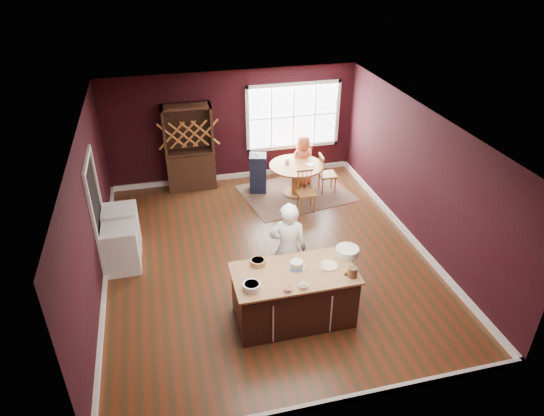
{
  "coord_description": "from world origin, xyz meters",
  "views": [
    {
      "loc": [
        -1.72,
        -7.39,
        5.51
      ],
      "look_at": [
        0.12,
        0.03,
        1.05
      ],
      "focal_mm": 32.0,
      "sensor_mm": 36.0,
      "label": 1
    }
  ],
  "objects_px": {
    "chair_south": "(306,192)",
    "baker": "(288,249)",
    "washer": "(122,249)",
    "high_chair": "(258,172)",
    "chair_east": "(328,173)",
    "hutch": "(189,148)",
    "layer_cake": "(297,265)",
    "chair_north": "(302,162)",
    "toddler": "(261,160)",
    "kitchen_island": "(294,297)",
    "dining_table": "(296,173)",
    "dryer": "(122,229)",
    "seated_woman": "(303,160)"
  },
  "relations": [
    {
      "from": "chair_east",
      "to": "layer_cake",
      "type": "bearing_deg",
      "value": 156.53
    },
    {
      "from": "baker",
      "to": "high_chair",
      "type": "relative_size",
      "value": 1.8
    },
    {
      "from": "dining_table",
      "to": "seated_woman",
      "type": "relative_size",
      "value": 0.99
    },
    {
      "from": "baker",
      "to": "hutch",
      "type": "xyz_separation_m",
      "value": [
        -1.21,
        4.26,
        0.17
      ]
    },
    {
      "from": "chair_north",
      "to": "toddler",
      "type": "distance_m",
      "value": 1.24
    },
    {
      "from": "kitchen_island",
      "to": "toddler",
      "type": "bearing_deg",
      "value": 83.82
    },
    {
      "from": "washer",
      "to": "high_chair",
      "type": "bearing_deg",
      "value": 37.91
    },
    {
      "from": "chair_north",
      "to": "seated_woman",
      "type": "height_order",
      "value": "seated_woman"
    },
    {
      "from": "kitchen_island",
      "to": "washer",
      "type": "distance_m",
      "value": 3.35
    },
    {
      "from": "kitchen_island",
      "to": "chair_north",
      "type": "relative_size",
      "value": 2.06
    },
    {
      "from": "dining_table",
      "to": "layer_cake",
      "type": "relative_size",
      "value": 4.4
    },
    {
      "from": "dining_table",
      "to": "chair_east",
      "type": "distance_m",
      "value": 0.76
    },
    {
      "from": "toddler",
      "to": "hutch",
      "type": "relative_size",
      "value": 0.13
    },
    {
      "from": "toddler",
      "to": "washer",
      "type": "bearing_deg",
      "value": -142.93
    },
    {
      "from": "chair_east",
      "to": "toddler",
      "type": "relative_size",
      "value": 3.68
    },
    {
      "from": "chair_east",
      "to": "dryer",
      "type": "distance_m",
      "value": 4.84
    },
    {
      "from": "seated_woman",
      "to": "layer_cake",
      "type": "bearing_deg",
      "value": 54.67
    },
    {
      "from": "seated_woman",
      "to": "washer",
      "type": "distance_m",
      "value": 4.88
    },
    {
      "from": "dining_table",
      "to": "dryer",
      "type": "bearing_deg",
      "value": -160.4
    },
    {
      "from": "layer_cake",
      "to": "hutch",
      "type": "xyz_separation_m",
      "value": [
        -1.18,
        4.85,
        0.05
      ]
    },
    {
      "from": "dining_table",
      "to": "chair_south",
      "type": "bearing_deg",
      "value": -90.07
    },
    {
      "from": "baker",
      "to": "seated_woman",
      "type": "xyz_separation_m",
      "value": [
        1.43,
        3.8,
        -0.24
      ]
    },
    {
      "from": "chair_north",
      "to": "toddler",
      "type": "height_order",
      "value": "toddler"
    },
    {
      "from": "high_chair",
      "to": "washer",
      "type": "xyz_separation_m",
      "value": [
        -3.07,
        -2.39,
        -0.04
      ]
    },
    {
      "from": "hutch",
      "to": "chair_north",
      "type": "bearing_deg",
      "value": -3.72
    },
    {
      "from": "dining_table",
      "to": "layer_cake",
      "type": "bearing_deg",
      "value": -106.42
    },
    {
      "from": "high_chair",
      "to": "washer",
      "type": "height_order",
      "value": "high_chair"
    },
    {
      "from": "chair_south",
      "to": "toddler",
      "type": "relative_size",
      "value": 3.62
    },
    {
      "from": "chair_north",
      "to": "toddler",
      "type": "bearing_deg",
      "value": -14.29
    },
    {
      "from": "hutch",
      "to": "layer_cake",
      "type": "bearing_deg",
      "value": -76.31
    },
    {
      "from": "chair_south",
      "to": "dryer",
      "type": "height_order",
      "value": "chair_south"
    },
    {
      "from": "kitchen_island",
      "to": "seated_woman",
      "type": "bearing_deg",
      "value": 71.37
    },
    {
      "from": "layer_cake",
      "to": "high_chair",
      "type": "bearing_deg",
      "value": 85.58
    },
    {
      "from": "toddler",
      "to": "seated_woman",
      "type": "bearing_deg",
      "value": 5.95
    },
    {
      "from": "chair_south",
      "to": "high_chair",
      "type": "bearing_deg",
      "value": 127.13
    },
    {
      "from": "chair_south",
      "to": "dryer",
      "type": "xyz_separation_m",
      "value": [
        -3.9,
        -0.58,
        -0.01
      ]
    },
    {
      "from": "chair_east",
      "to": "kitchen_island",
      "type": "bearing_deg",
      "value": 156.39
    },
    {
      "from": "layer_cake",
      "to": "chair_east",
      "type": "xyz_separation_m",
      "value": [
        1.92,
        3.89,
        -0.5
      ]
    },
    {
      "from": "seated_woman",
      "to": "dryer",
      "type": "height_order",
      "value": "seated_woman"
    },
    {
      "from": "dining_table",
      "to": "dryer",
      "type": "distance_m",
      "value": 4.14
    },
    {
      "from": "chair_south",
      "to": "baker",
      "type": "bearing_deg",
      "value": -112.21
    },
    {
      "from": "chair_east",
      "to": "hutch",
      "type": "relative_size",
      "value": 0.46
    },
    {
      "from": "chair_north",
      "to": "seated_woman",
      "type": "bearing_deg",
      "value": 40.73
    },
    {
      "from": "kitchen_island",
      "to": "chair_north",
      "type": "xyz_separation_m",
      "value": [
        1.6,
        4.78,
        0.02
      ]
    },
    {
      "from": "toddler",
      "to": "washer",
      "type": "xyz_separation_m",
      "value": [
        -3.15,
        -2.38,
        -0.37
      ]
    },
    {
      "from": "dining_table",
      "to": "chair_north",
      "type": "bearing_deg",
      "value": 63.1
    },
    {
      "from": "toddler",
      "to": "baker",
      "type": "bearing_deg",
      "value": -95.92
    },
    {
      "from": "dining_table",
      "to": "layer_cake",
      "type": "distance_m",
      "value": 4.13
    },
    {
      "from": "baker",
      "to": "toddler",
      "type": "xyz_separation_m",
      "value": [
        0.38,
        3.69,
        -0.06
      ]
    },
    {
      "from": "hutch",
      "to": "seated_woman",
      "type": "bearing_deg",
      "value": -9.75
    }
  ]
}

